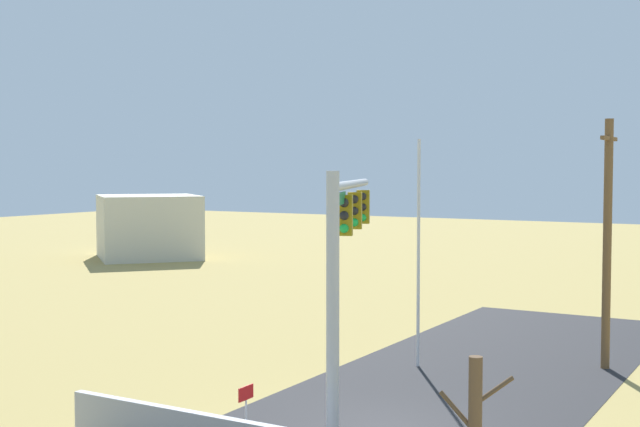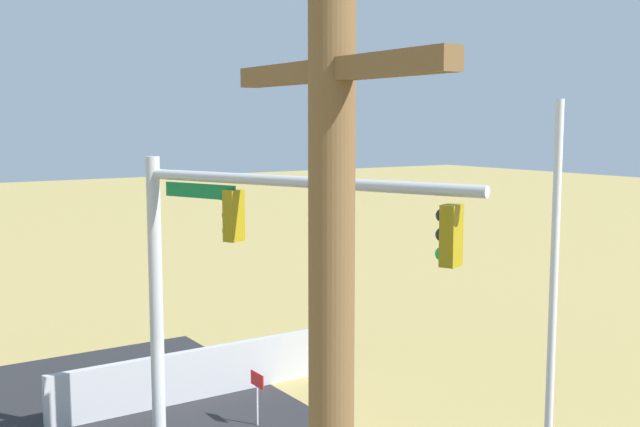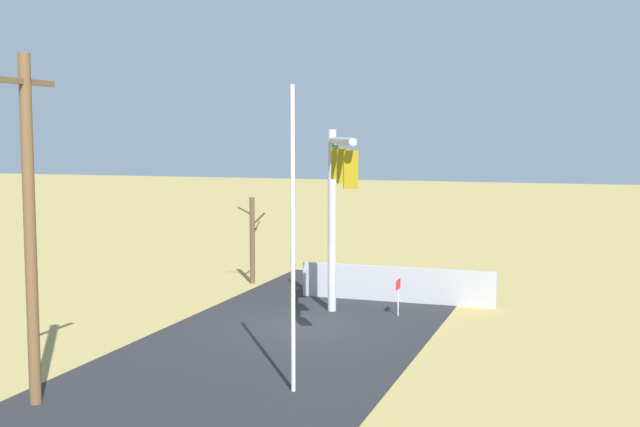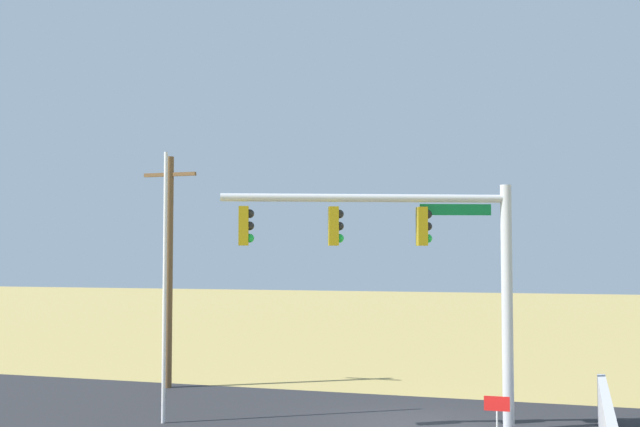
{
  "view_description": "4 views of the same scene",
  "coord_description": "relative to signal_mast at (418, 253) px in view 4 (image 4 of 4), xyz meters",
  "views": [
    {
      "loc": [
        17.94,
        8.62,
        6.16
      ],
      "look_at": [
        -0.63,
        -2.21,
        5.01
      ],
      "focal_mm": 47.77,
      "sensor_mm": 36.0,
      "label": 1
    },
    {
      "loc": [
        -12.29,
        5.54,
        6.77
      ],
      "look_at": [
        -1.3,
        -1.7,
        5.21
      ],
      "focal_mm": 43.16,
      "sensor_mm": 36.0,
      "label": 2
    },
    {
      "loc": [
        -23.6,
        -8.41,
        5.94
      ],
      "look_at": [
        -1.83,
        -1.12,
        3.73
      ],
      "focal_mm": 46.24,
      "sensor_mm": 36.0,
      "label": 3
    },
    {
      "loc": [
        4.07,
        -20.5,
        4.26
      ],
      "look_at": [
        -2.02,
        -1.57,
        5.38
      ],
      "focal_mm": 44.73,
      "sensor_mm": 36.0,
      "label": 4
    }
  ],
  "objects": [
    {
      "name": "ground_plane",
      "position": [
        -0.34,
        0.96,
        -4.38
      ],
      "size": [
        160.0,
        160.0,
        0.0
      ],
      "primitive_type": "plane",
      "color": "#9E894C"
    },
    {
      "name": "road_surface",
      "position": [
        -4.34,
        0.96,
        -4.38
      ],
      "size": [
        28.0,
        8.0,
        0.01
      ],
      "primitive_type": "cube",
      "color": "#232326",
      "rests_on": "ground_plane"
    },
    {
      "name": "retaining_fence",
      "position": [
        4.3,
        -0.88,
        -3.76
      ],
      "size": [
        0.2,
        7.0,
        1.25
      ],
      "primitive_type": "cube",
      "color": "#A8A8AD",
      "rests_on": "ground_plane"
    },
    {
      "name": "signal_mast",
      "position": [
        0.0,
        0.0,
        0.0
      ],
      "size": [
        6.79,
        2.87,
        6.1
      ],
      "color": "#B2B5BA",
      "rests_on": "ground_plane"
    },
    {
      "name": "flagpole",
      "position": [
        -6.5,
        -0.96,
        -0.86
      ],
      "size": [
        0.1,
        0.1,
        7.05
      ],
      "primitive_type": "cylinder",
      "color": "silver",
      "rests_on": "ground_plane"
    },
    {
      "name": "utility_pole",
      "position": [
        -9.15,
        4.13,
        -0.39
      ],
      "size": [
        1.9,
        0.26,
        7.66
      ],
      "color": "brown",
      "rests_on": "ground_plane"
    },
    {
      "name": "open_sign",
      "position": [
        2.02,
        -1.46,
        -3.48
      ],
      "size": [
        0.56,
        0.04,
        1.22
      ],
      "color": "silver",
      "rests_on": "ground_plane"
    }
  ]
}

